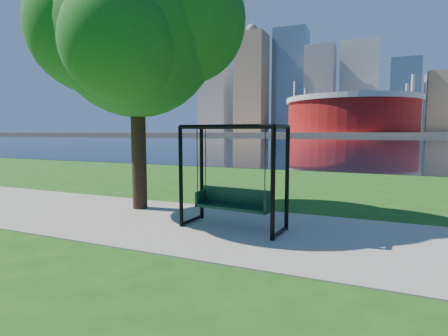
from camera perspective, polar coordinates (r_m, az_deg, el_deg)
The scene contains 8 objects.
ground at distance 8.52m, azimuth -1.22°, elevation -8.76°, with size 900.00×900.00×0.00m, color #1E5114.
path at distance 8.08m, azimuth -2.70°, elevation -9.47°, with size 120.00×4.00×0.03m, color #9E937F.
river at distance 109.59m, azimuth 21.31°, elevation 4.36°, with size 900.00×180.00×0.02m, color black.
far_bank at distance 313.54m, azimuth 22.50°, elevation 5.23°, with size 900.00×228.00×2.00m, color #937F60.
stadium at distance 243.19m, azimuth 20.06°, elevation 8.38°, with size 83.00×83.00×32.00m.
skyline at distance 328.73m, azimuth 22.01°, elevation 11.35°, with size 392.00×66.00×96.50m.
swing at distance 7.70m, azimuth 1.59°, elevation -1.85°, with size 2.33×1.17×2.31m.
park_tree at distance 10.37m, azimuth -14.24°, elevation 20.91°, with size 5.65×5.10×7.02m.
Camera 1 is at (3.39, -7.52, 2.15)m, focal length 28.00 mm.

